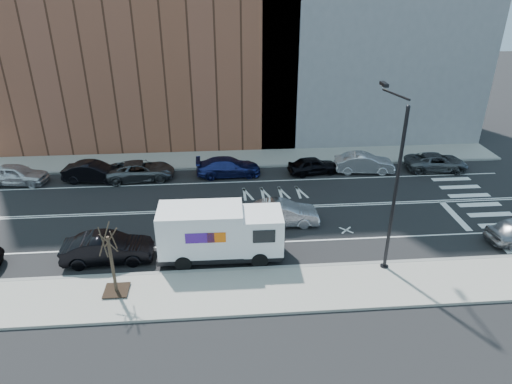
{
  "coord_description": "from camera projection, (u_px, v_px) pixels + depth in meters",
  "views": [
    {
      "loc": [
        -1.53,
        -27.05,
        14.67
      ],
      "look_at": [
        0.62,
        -0.33,
        1.4
      ],
      "focal_mm": 32.0,
      "sensor_mm": 36.0,
      "label": 1
    }
  ],
  "objects": [
    {
      "name": "far_parked_g",
      "position": [
        436.0,
        162.0,
        36.37
      ],
      "size": [
        5.03,
        2.61,
        1.36
      ],
      "primitive_type": "imported",
      "rotation": [
        0.0,
        0.0,
        1.5
      ],
      "color": "#484B4F",
      "rests_on": "ground"
    },
    {
      "name": "curb_far",
      "position": [
        241.0,
        167.0,
        36.99
      ],
      "size": [
        44.0,
        0.25,
        0.17
      ],
      "primitive_type": "cube",
      "color": "gray",
      "rests_on": "ground"
    },
    {
      "name": "far_parked_d",
      "position": [
        228.0,
        167.0,
        35.39
      ],
      "size": [
        5.03,
        2.18,
        1.44
      ],
      "primitive_type": "imported",
      "rotation": [
        0.0,
        0.0,
        1.6
      ],
      "color": "navy",
      "rests_on": "ground"
    },
    {
      "name": "curb_near",
      "position": [
        254.0,
        269.0,
        24.49
      ],
      "size": [
        44.0,
        0.25,
        0.17
      ],
      "primitive_type": "cube",
      "color": "gray",
      "rests_on": "ground"
    },
    {
      "name": "street_tree",
      "position": [
        113.0,
        270.0,
        22.13
      ],
      "size": [
        1.2,
        1.2,
        3.75
      ],
      "color": "black",
      "rests_on": "ground"
    },
    {
      "name": "road_markings",
      "position": [
        246.0,
        209.0,
        30.78
      ],
      "size": [
        40.0,
        8.6,
        0.01
      ],
      "primitive_type": null,
      "color": "white",
      "rests_on": "ground"
    },
    {
      "name": "fedex_van",
      "position": [
        219.0,
        232.0,
        24.92
      ],
      "size": [
        6.89,
        2.52,
        3.13
      ],
      "rotation": [
        0.0,
        0.0,
        -0.01
      ],
      "color": "black",
      "rests_on": "ground"
    },
    {
      "name": "far_parked_b",
      "position": [
        94.0,
        172.0,
        34.43
      ],
      "size": [
        4.73,
        2.16,
        1.5
      ],
      "primitive_type": "imported",
      "rotation": [
        0.0,
        0.0,
        1.44
      ],
      "color": "black",
      "rests_on": "ground"
    },
    {
      "name": "far_parked_e",
      "position": [
        313.0,
        165.0,
        35.77
      ],
      "size": [
        4.12,
        2.12,
        1.34
      ],
      "primitive_type": "imported",
      "rotation": [
        0.0,
        0.0,
        1.71
      ],
      "color": "black",
      "rests_on": "ground"
    },
    {
      "name": "sidewalk_near",
      "position": [
        257.0,
        291.0,
        22.88
      ],
      "size": [
        44.0,
        3.6,
        0.15
      ],
      "primitive_type": "cube",
      "color": "gray",
      "rests_on": "ground"
    },
    {
      "name": "ground",
      "position": [
        246.0,
        209.0,
        30.78
      ],
      "size": [
        120.0,
        120.0,
        0.0
      ],
      "primitive_type": "plane",
      "color": "black",
      "rests_on": "ground"
    },
    {
      "name": "far_parked_a",
      "position": [
        16.0,
        174.0,
        34.0
      ],
      "size": [
        4.69,
        2.34,
        1.54
      ],
      "primitive_type": "imported",
      "rotation": [
        0.0,
        0.0,
        1.45
      ],
      "color": "silver",
      "rests_on": "ground"
    },
    {
      "name": "streetlight",
      "position": [
        393.0,
        180.0,
        22.86
      ],
      "size": [
        0.44,
        4.02,
        9.34
      ],
      "color": "black",
      "rests_on": "ground"
    },
    {
      "name": "bldg_brick",
      "position": [
        142.0,
        14.0,
        39.26
      ],
      "size": [
        26.0,
        10.0,
        22.0
      ],
      "primitive_type": "cube",
      "color": "brown",
      "rests_on": "ground"
    },
    {
      "name": "driving_sedan",
      "position": [
        282.0,
        213.0,
        28.64
      ],
      "size": [
        4.65,
        1.71,
        1.52
      ],
      "primitive_type": "imported",
      "rotation": [
        0.0,
        0.0,
        1.55
      ],
      "color": "silver",
      "rests_on": "ground"
    },
    {
      "name": "far_parked_c",
      "position": [
        141.0,
        170.0,
        34.81
      ],
      "size": [
        5.25,
        2.76,
        1.41
      ],
      "primitive_type": "imported",
      "rotation": [
        0.0,
        0.0,
        1.66
      ],
      "color": "#4C4F54",
      "rests_on": "ground"
    },
    {
      "name": "sidewalk_far",
      "position": [
        240.0,
        159.0,
        38.61
      ],
      "size": [
        44.0,
        3.6,
        0.15
      ],
      "primitive_type": "cube",
      "color": "gray",
      "rests_on": "ground"
    },
    {
      "name": "crosswalk",
      "position": [
        474.0,
        200.0,
        31.93
      ],
      "size": [
        3.0,
        14.0,
        0.01
      ],
      "primitive_type": null,
      "color": "white",
      "rests_on": "ground"
    },
    {
      "name": "far_parked_f",
      "position": [
        364.0,
        163.0,
        35.98
      ],
      "size": [
        4.74,
        2.04,
        1.52
      ],
      "primitive_type": "imported",
      "rotation": [
        0.0,
        0.0,
        1.47
      ],
      "color": "#BAB9BE",
      "rests_on": "ground"
    },
    {
      "name": "near_parked_rear_a",
      "position": [
        108.0,
        249.0,
        24.99
      ],
      "size": [
        4.93,
        1.89,
        1.6
      ],
      "primitive_type": "imported",
      "rotation": [
        0.0,
        0.0,
        1.61
      ],
      "color": "black",
      "rests_on": "ground"
    }
  ]
}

